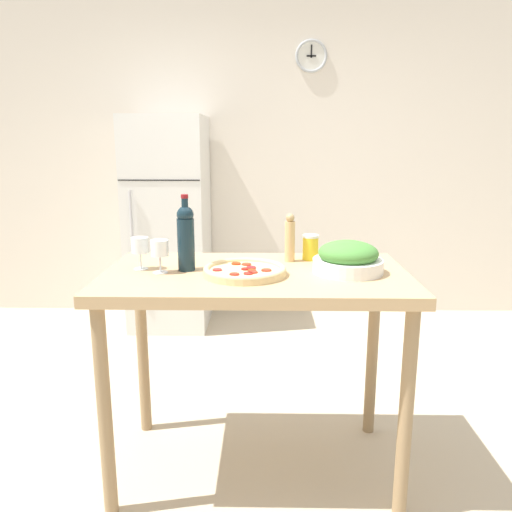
% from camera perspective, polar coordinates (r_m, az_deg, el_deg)
% --- Properties ---
extents(ground_plane, '(14.00, 14.00, 0.00)m').
position_cam_1_polar(ground_plane, '(2.54, -0.02, -22.87)').
color(ground_plane, '#BCAD93').
extents(wall_back, '(6.40, 0.08, 2.60)m').
position_cam_1_polar(wall_back, '(4.35, 0.57, 10.45)').
color(wall_back, silver).
rests_on(wall_back, ground_plane).
extents(refrigerator, '(0.62, 0.66, 1.69)m').
position_cam_1_polar(refrigerator, '(4.11, -9.92, 3.68)').
color(refrigerator, silver).
rests_on(refrigerator, ground_plane).
extents(prep_counter, '(1.29, 0.74, 0.94)m').
position_cam_1_polar(prep_counter, '(2.16, -0.02, -4.77)').
color(prep_counter, tan).
rests_on(prep_counter, ground_plane).
extents(wine_bottle, '(0.07, 0.07, 0.33)m').
position_cam_1_polar(wine_bottle, '(2.15, -8.03, 2.25)').
color(wine_bottle, '#142833').
rests_on(wine_bottle, prep_counter).
extents(wine_glass_near, '(0.07, 0.07, 0.14)m').
position_cam_1_polar(wine_glass_near, '(2.13, -10.96, 0.68)').
color(wine_glass_near, silver).
rests_on(wine_glass_near, prep_counter).
extents(wine_glass_far, '(0.07, 0.07, 0.14)m').
position_cam_1_polar(wine_glass_far, '(2.21, -13.13, 1.10)').
color(wine_glass_far, silver).
rests_on(wine_glass_far, prep_counter).
extents(pepper_mill, '(0.05, 0.05, 0.22)m').
position_cam_1_polar(pepper_mill, '(2.30, 3.89, 2.01)').
color(pepper_mill, tan).
rests_on(pepper_mill, prep_counter).
extents(salad_bowl, '(0.30, 0.30, 0.14)m').
position_cam_1_polar(salad_bowl, '(2.14, 10.47, -0.29)').
color(salad_bowl, white).
rests_on(salad_bowl, prep_counter).
extents(homemade_pizza, '(0.35, 0.35, 0.04)m').
position_cam_1_polar(homemade_pizza, '(2.07, -1.28, -1.69)').
color(homemade_pizza, '#DBC189').
rests_on(homemade_pizza, prep_counter).
extents(salt_canister, '(0.07, 0.07, 0.12)m').
position_cam_1_polar(salt_canister, '(2.35, 6.24, 1.01)').
color(salt_canister, yellow).
rests_on(salt_canister, prep_counter).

